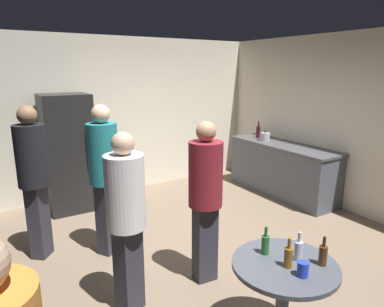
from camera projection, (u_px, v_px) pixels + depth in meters
name	position (u px, v px, depth m)	size (l,w,h in m)	color
ground_plane	(202.00, 254.00, 4.23)	(5.20, 5.20, 0.10)	#7A6651
wall_back	(121.00, 116.00, 6.07)	(5.32, 0.06, 2.70)	silver
wall_side_right	(347.00, 124.00, 5.24)	(0.06, 5.20, 2.70)	silver
refrigerator	(68.00, 153.00, 5.30)	(0.70, 0.68, 1.80)	black
kitchen_counter	(282.00, 169.00, 6.05)	(0.64, 2.09, 0.90)	#4C515B
kettle	(265.00, 136.00, 6.23)	(0.24, 0.17, 0.18)	#B2B2B7
wine_bottle_on_counter	(258.00, 132.00, 6.45)	(0.08, 0.08, 0.31)	#3F141E
foreground_table	(284.00, 276.00, 2.62)	(0.80, 0.80, 0.73)	#4C515B
beer_bottle_amber	(288.00, 257.00, 2.53)	(0.06, 0.06, 0.23)	#8C5919
beer_bottle_brown	(323.00, 255.00, 2.56)	(0.06, 0.06, 0.23)	#593314
beer_bottle_green	(265.00, 244.00, 2.71)	(0.06, 0.06, 0.23)	#26662D
beer_bottle_clear	(298.00, 250.00, 2.63)	(0.06, 0.06, 0.23)	silver
plastic_cup_blue	(303.00, 269.00, 2.42)	(0.08, 0.08, 0.11)	blue
person_in_white_shirt	(126.00, 211.00, 2.97)	(0.44, 0.44, 1.66)	#2D2D38
person_in_maroon_shirt	(205.00, 191.00, 3.43)	(0.37, 0.37, 1.68)	#2D2D38
person_in_black_shirt	(33.00, 171.00, 3.86)	(0.48, 0.48, 1.78)	#2D2D38
person_in_teal_shirt	(104.00, 169.00, 3.95)	(0.47, 0.47, 1.78)	#2D2D38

